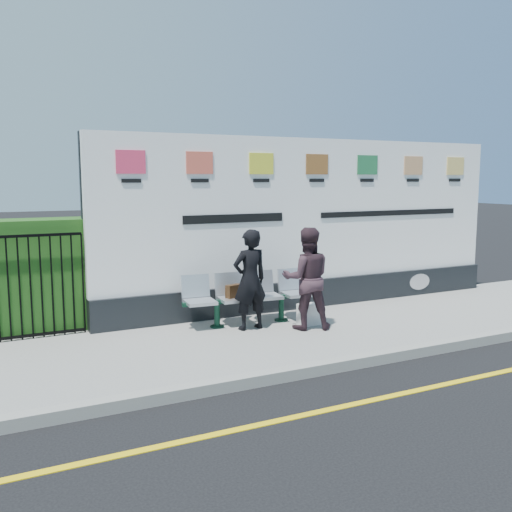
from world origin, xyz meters
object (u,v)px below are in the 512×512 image
Objects in this scene: bench at (250,310)px; woman_left at (250,280)px; billboard at (314,235)px; woman_right at (307,278)px.

bench is 0.64m from woman_left.
billboard is at bearing -155.51° from woman_left.
woman_right is (0.66, -0.64, 0.56)m from bench.
billboard is 2.04m from bench.
bench is (-1.60, -0.66, -1.08)m from billboard.
woman_left is at bearing -2.61° from woman_right.
billboard is 5.17× the size of woman_left.
billboard is 3.81× the size of bench.
woman_right is at bearing 151.92° from woman_left.
billboard is at bearing 27.20° from bench.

